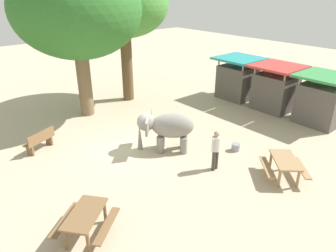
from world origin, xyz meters
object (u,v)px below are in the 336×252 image
object	(u,v)px
market_stall_red	(275,90)
shade_tree_main	(76,10)
elephant	(166,127)
shade_tree_secondary	(124,5)
picnic_table_far	(85,218)
person_handler	(216,147)
feed_bucket	(236,147)
market_stall_green	(321,102)
wooden_bench	(40,140)
market_stall_teal	(238,80)
picnic_table_near	(285,164)

from	to	relation	value
market_stall_red	shade_tree_main	bearing A→B (deg)	-126.63
elephant	shade_tree_secondary	xyz separation A→B (m)	(-6.52, 2.47, 4.41)
elephant	picnic_table_far	size ratio (longest dim) A/B	1.08
person_handler	market_stall_red	world-z (taller)	market_stall_red
person_handler	feed_bucket	world-z (taller)	person_handler
picnic_table_far	market_stall_green	xyz separation A→B (m)	(0.53, 12.68, 0.55)
picnic_table_far	market_stall_red	size ratio (longest dim) A/B	0.83
person_handler	picnic_table_far	world-z (taller)	person_handler
feed_bucket	shade_tree_main	bearing A→B (deg)	-160.37
picnic_table_far	person_handler	bearing A→B (deg)	141.18
wooden_bench	feed_bucket	distance (m)	8.34
wooden_bench	market_stall_red	xyz separation A→B (m)	(3.77, 11.82, 0.67)
picnic_table_far	elephant	bearing A→B (deg)	167.09
person_handler	shade_tree_secondary	bearing A→B (deg)	-18.55
market_stall_red	market_stall_teal	bearing A→B (deg)	180.00
shade_tree_secondary	market_stall_teal	size ratio (longest dim) A/B	2.94
market_stall_green	shade_tree_main	bearing A→B (deg)	-136.52
market_stall_teal	person_handler	bearing A→B (deg)	-57.28
market_stall_red	wooden_bench	bearing A→B (deg)	-107.67
market_stall_teal	feed_bucket	size ratio (longest dim) A/B	7.00
person_handler	market_stall_green	world-z (taller)	market_stall_green
shade_tree_main	picnic_table_near	size ratio (longest dim) A/B	3.70
market_stall_teal	market_stall_green	bearing A→B (deg)	0.00
shade_tree_secondary	elephant	bearing A→B (deg)	-20.74
elephant	shade_tree_secondary	world-z (taller)	shade_tree_secondary
person_handler	picnic_table_near	xyz separation A→B (m)	(2.01, 1.47, -0.36)
wooden_bench	picnic_table_near	distance (m)	9.89
picnic_table_near	market_stall_red	distance (m)	7.20
picnic_table_near	picnic_table_far	xyz separation A→B (m)	(-2.06, -6.81, 0.00)
shade_tree_secondary	market_stall_red	world-z (taller)	shade_tree_secondary
shade_tree_secondary	market_stall_green	world-z (taller)	shade_tree_secondary
person_handler	market_stall_green	distance (m)	7.36
market_stall_green	picnic_table_far	bearing A→B (deg)	-92.38
market_stall_red	picnic_table_far	bearing A→B (deg)	-80.72
market_stall_teal	shade_tree_main	bearing A→B (deg)	-113.37
market_stall_red	feed_bucket	size ratio (longest dim) A/B	7.00
elephant	picnic_table_far	bearing A→B (deg)	69.67
picnic_table_far	market_stall_green	size ratio (longest dim) A/B	0.83
elephant	shade_tree_main	distance (m)	7.36
shade_tree_main	market_stall_teal	xyz separation A→B (m)	(3.61, 8.36, -4.25)
shade_tree_main	feed_bucket	distance (m)	9.90
shade_tree_main	picnic_table_far	xyz separation A→B (m)	(8.28, -4.32, -4.80)
elephant	picnic_table_near	bearing A→B (deg)	157.05
picnic_table_far	market_stall_teal	xyz separation A→B (m)	(-4.67, 12.68, 0.55)
shade_tree_main	wooden_bench	world-z (taller)	shade_tree_main
shade_tree_main	market_stall_red	size ratio (longest dim) A/B	3.09
feed_bucket	elephant	bearing A→B (deg)	-132.21
shade_tree_main	picnic_table_far	world-z (taller)	shade_tree_main
picnic_table_near	market_stall_teal	xyz separation A→B (m)	(-6.73, 5.87, 0.55)
feed_bucket	market_stall_teal	bearing A→B (deg)	127.91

